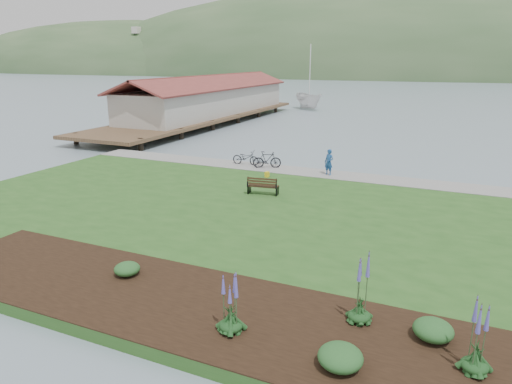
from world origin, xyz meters
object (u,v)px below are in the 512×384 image
(bicycle_a, at_px, (246,158))
(sailboat, at_px, (309,109))
(park_bench, at_px, (263,186))
(person, at_px, (329,160))

(bicycle_a, bearing_deg, sailboat, 9.36)
(park_bench, bearing_deg, sailboat, 96.35)
(person, height_order, bicycle_a, person)
(park_bench, bearing_deg, person, 61.17)
(person, bearing_deg, sailboat, 130.77)
(park_bench, relative_size, bicycle_a, 0.89)
(bicycle_a, bearing_deg, park_bench, -149.59)
(bicycle_a, xyz_separation_m, sailboat, (-7.73, 38.22, -0.89))
(park_bench, xyz_separation_m, sailboat, (-11.51, 44.15, -0.89))
(person, distance_m, sailboat, 41.03)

